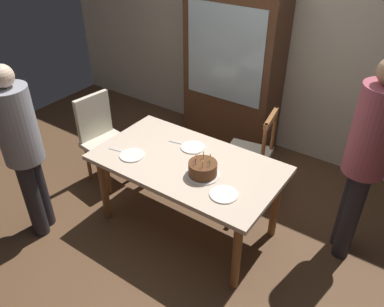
{
  "coord_description": "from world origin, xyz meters",
  "views": [
    {
      "loc": [
        1.57,
        -2.19,
        2.63
      ],
      "look_at": [
        0.05,
        0.0,
        0.84
      ],
      "focal_mm": 36.13,
      "sensor_mm": 36.0,
      "label": 1
    }
  ],
  "objects_px": {
    "chair_spindle_back": "(250,155)",
    "chair_upholstered": "(102,135)",
    "birthday_cake": "(203,169)",
    "plate_near_guest": "(224,194)",
    "china_cabinet": "(233,70)",
    "plate_near_celebrant": "(132,155)",
    "person_guest": "(367,154)",
    "dining_table": "(187,170)",
    "person_celebrant": "(22,146)",
    "plate_far_side": "(193,147)"
  },
  "relations": [
    {
      "from": "chair_spindle_back",
      "to": "person_celebrant",
      "type": "height_order",
      "value": "person_celebrant"
    },
    {
      "from": "birthday_cake",
      "to": "chair_upholstered",
      "type": "distance_m",
      "value": 1.45
    },
    {
      "from": "person_celebrant",
      "to": "birthday_cake",
      "type": "bearing_deg",
      "value": 28.18
    },
    {
      "from": "birthday_cake",
      "to": "chair_spindle_back",
      "type": "distance_m",
      "value": 0.93
    },
    {
      "from": "chair_spindle_back",
      "to": "chair_upholstered",
      "type": "height_order",
      "value": "same"
    },
    {
      "from": "birthday_cake",
      "to": "person_celebrant",
      "type": "distance_m",
      "value": 1.5
    },
    {
      "from": "birthday_cake",
      "to": "person_celebrant",
      "type": "xyz_separation_m",
      "value": [
        -1.32,
        -0.71,
        0.12
      ]
    },
    {
      "from": "birthday_cake",
      "to": "chair_spindle_back",
      "type": "bearing_deg",
      "value": 89.9
    },
    {
      "from": "dining_table",
      "to": "person_guest",
      "type": "xyz_separation_m",
      "value": [
        1.28,
        0.53,
        0.36
      ]
    },
    {
      "from": "birthday_cake",
      "to": "plate_near_guest",
      "type": "height_order",
      "value": "birthday_cake"
    },
    {
      "from": "plate_near_celebrant",
      "to": "birthday_cake",
      "type": "bearing_deg",
      "value": 9.95
    },
    {
      "from": "birthday_cake",
      "to": "plate_near_guest",
      "type": "bearing_deg",
      "value": -23.34
    },
    {
      "from": "chair_spindle_back",
      "to": "plate_near_guest",
      "type": "bearing_deg",
      "value": -74.8
    },
    {
      "from": "plate_far_side",
      "to": "china_cabinet",
      "type": "xyz_separation_m",
      "value": [
        -0.37,
        1.35,
        0.2
      ]
    },
    {
      "from": "chair_spindle_back",
      "to": "person_guest",
      "type": "distance_m",
      "value": 1.22
    },
    {
      "from": "plate_near_celebrant",
      "to": "chair_spindle_back",
      "type": "xyz_separation_m",
      "value": [
        0.66,
        0.98,
        -0.29
      ]
    },
    {
      "from": "dining_table",
      "to": "plate_near_celebrant",
      "type": "xyz_separation_m",
      "value": [
        -0.44,
        -0.2,
        0.1
      ]
    },
    {
      "from": "plate_near_guest",
      "to": "plate_near_celebrant",
      "type": "bearing_deg",
      "value": 180.0
    },
    {
      "from": "plate_near_guest",
      "to": "chair_spindle_back",
      "type": "relative_size",
      "value": 0.23
    },
    {
      "from": "chair_spindle_back",
      "to": "chair_upholstered",
      "type": "distance_m",
      "value": 1.55
    },
    {
      "from": "plate_near_guest",
      "to": "china_cabinet",
      "type": "xyz_separation_m",
      "value": [
        -0.94,
        1.76,
        0.2
      ]
    },
    {
      "from": "chair_spindle_back",
      "to": "dining_table",
      "type": "bearing_deg",
      "value": -105.61
    },
    {
      "from": "plate_near_guest",
      "to": "chair_spindle_back",
      "type": "distance_m",
      "value": 1.06
    },
    {
      "from": "plate_near_celebrant",
      "to": "chair_spindle_back",
      "type": "height_order",
      "value": "chair_spindle_back"
    },
    {
      "from": "dining_table",
      "to": "plate_far_side",
      "type": "bearing_deg",
      "value": 111.62
    },
    {
      "from": "plate_near_guest",
      "to": "china_cabinet",
      "type": "height_order",
      "value": "china_cabinet"
    },
    {
      "from": "chair_spindle_back",
      "to": "china_cabinet",
      "type": "xyz_separation_m",
      "value": [
        -0.67,
        0.78,
        0.49
      ]
    },
    {
      "from": "chair_upholstered",
      "to": "person_celebrant",
      "type": "xyz_separation_m",
      "value": [
        0.09,
        -0.93,
        0.39
      ]
    },
    {
      "from": "dining_table",
      "to": "chair_upholstered",
      "type": "xyz_separation_m",
      "value": [
        -1.19,
        0.13,
        -0.12
      ]
    },
    {
      "from": "dining_table",
      "to": "plate_near_guest",
      "type": "xyz_separation_m",
      "value": [
        0.48,
        -0.2,
        0.1
      ]
    },
    {
      "from": "plate_far_side",
      "to": "person_celebrant",
      "type": "distance_m",
      "value": 1.44
    },
    {
      "from": "plate_near_celebrant",
      "to": "person_guest",
      "type": "distance_m",
      "value": 1.89
    },
    {
      "from": "birthday_cake",
      "to": "plate_near_guest",
      "type": "xyz_separation_m",
      "value": [
        0.27,
        -0.12,
        -0.05
      ]
    },
    {
      "from": "birthday_cake",
      "to": "plate_far_side",
      "type": "distance_m",
      "value": 0.42
    },
    {
      "from": "birthday_cake",
      "to": "plate_near_guest",
      "type": "distance_m",
      "value": 0.3
    },
    {
      "from": "plate_near_celebrant",
      "to": "plate_near_guest",
      "type": "xyz_separation_m",
      "value": [
        0.93,
        0.0,
        0.0
      ]
    },
    {
      "from": "chair_spindle_back",
      "to": "person_guest",
      "type": "xyz_separation_m",
      "value": [
        1.06,
        -0.24,
        0.55
      ]
    },
    {
      "from": "china_cabinet",
      "to": "plate_far_side",
      "type": "bearing_deg",
      "value": -74.66
    },
    {
      "from": "plate_near_celebrant",
      "to": "plate_near_guest",
      "type": "height_order",
      "value": "same"
    },
    {
      "from": "plate_far_side",
      "to": "chair_upholstered",
      "type": "xyz_separation_m",
      "value": [
        -1.11,
        -0.07,
        -0.22
      ]
    },
    {
      "from": "chair_spindle_back",
      "to": "chair_upholstered",
      "type": "bearing_deg",
      "value": -155.49
    },
    {
      "from": "plate_near_celebrant",
      "to": "china_cabinet",
      "type": "relative_size",
      "value": 0.12
    },
    {
      "from": "chair_upholstered",
      "to": "china_cabinet",
      "type": "bearing_deg",
      "value": 62.48
    },
    {
      "from": "plate_near_guest",
      "to": "chair_upholstered",
      "type": "height_order",
      "value": "chair_upholstered"
    },
    {
      "from": "plate_near_celebrant",
      "to": "chair_upholstered",
      "type": "bearing_deg",
      "value": 155.85
    },
    {
      "from": "plate_far_side",
      "to": "china_cabinet",
      "type": "relative_size",
      "value": 0.12
    },
    {
      "from": "plate_near_guest",
      "to": "person_celebrant",
      "type": "height_order",
      "value": "person_celebrant"
    },
    {
      "from": "plate_far_side",
      "to": "china_cabinet",
      "type": "bearing_deg",
      "value": 105.34
    },
    {
      "from": "person_guest",
      "to": "plate_near_celebrant",
      "type": "bearing_deg",
      "value": -156.83
    },
    {
      "from": "plate_far_side",
      "to": "plate_near_guest",
      "type": "distance_m",
      "value": 0.7
    }
  ]
}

